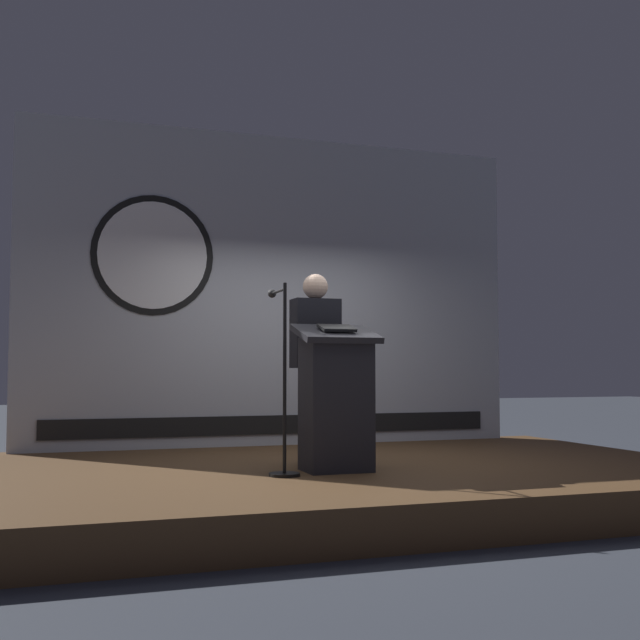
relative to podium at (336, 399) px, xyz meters
The scene contains 6 objects.
ground_plane 0.97m from the podium, 70.04° to the left, with size 40.00×40.00×0.00m, color #383D47.
stage_platform 0.84m from the podium, 70.04° to the left, with size 6.40×4.00×0.30m, color brown.
banner_display 2.50m from the podium, 87.18° to the left, with size 5.43×0.12×3.36m.
podium is the anchor object (origin of this frame).
speaker_person 0.55m from the podium, 91.81° to the left, with size 0.40×0.26×1.64m.
microphone_stand 0.49m from the podium, 168.31° to the right, with size 0.24×0.53×1.48m.
Camera 1 is at (-2.31, -6.36, 1.11)m, focal length 44.14 mm.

